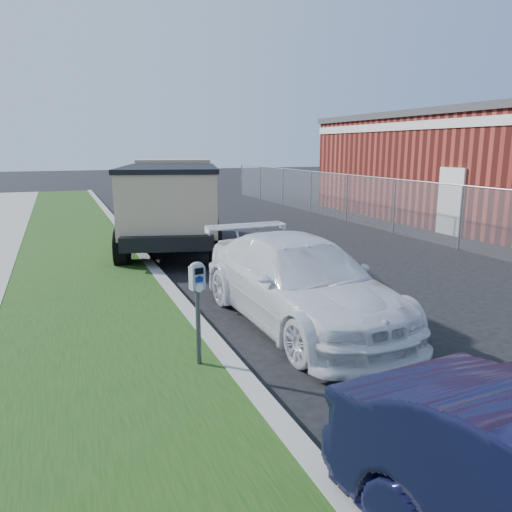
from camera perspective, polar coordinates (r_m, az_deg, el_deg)
name	(u,v)px	position (r m, az deg, el deg)	size (l,w,h in m)	color
ground	(354,319)	(8.67, 11.19, -7.06)	(120.00, 120.00, 0.00)	black
streetside	(0,319)	(9.32, -27.24, -6.41)	(6.12, 50.00, 0.15)	gray
chainlink_fence	(395,195)	(17.45, 15.61, 6.68)	(0.06, 30.06, 30.00)	slate
brick_building	(507,166)	(22.21, 26.75, 9.19)	(9.20, 14.20, 4.17)	maroon
parking_meter	(197,291)	(6.25, -6.71, -3.99)	(0.21, 0.16, 1.34)	#3F4247
white_wagon	(300,282)	(8.17, 5.05, -2.95)	(1.95, 4.80, 1.39)	white
dump_truck	(172,199)	(14.60, -9.54, 6.44)	(3.85, 6.66, 2.46)	black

